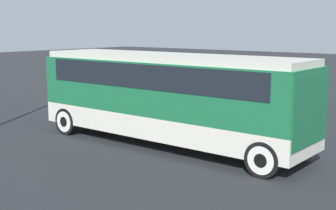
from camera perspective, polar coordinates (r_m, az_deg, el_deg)
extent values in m
plane|color=#26282B|center=(16.64, 0.00, -4.92)|extent=(120.00, 120.00, 0.00)
cube|color=silver|center=(16.46, 0.00, -2.14)|extent=(10.28, 2.52, 0.77)
cube|color=#19663D|center=(16.25, 0.00, 2.28)|extent=(10.28, 2.52, 1.79)
cube|color=black|center=(16.20, 0.00, 3.83)|extent=(9.04, 2.56, 0.81)
cube|color=beige|center=(16.15, 0.00, 5.81)|extent=(10.07, 2.32, 0.22)
cube|color=#19663D|center=(13.74, 16.40, -0.52)|extent=(0.36, 2.42, 2.05)
cylinder|color=black|center=(13.29, 11.49, -6.54)|extent=(1.03, 0.28, 1.03)
cylinder|color=silver|center=(13.29, 11.49, -6.54)|extent=(0.81, 0.30, 0.81)
cylinder|color=black|center=(13.29, 11.49, -6.54)|extent=(0.39, 0.32, 0.39)
cylinder|color=black|center=(15.31, 15.49, -4.56)|extent=(1.03, 0.28, 1.03)
cylinder|color=silver|center=(15.31, 15.49, -4.56)|extent=(0.81, 0.30, 0.81)
cylinder|color=black|center=(15.31, 15.49, -4.56)|extent=(0.39, 0.32, 0.39)
cylinder|color=black|center=(18.63, -12.26, -1.95)|extent=(1.03, 0.28, 1.03)
cylinder|color=silver|center=(18.63, -12.26, -1.95)|extent=(0.81, 0.30, 0.81)
cylinder|color=black|center=(18.63, -12.26, -1.95)|extent=(0.39, 0.32, 0.39)
cylinder|color=black|center=(20.11, -7.17, -0.96)|extent=(1.03, 0.28, 1.03)
cylinder|color=silver|center=(20.11, -7.17, -0.96)|extent=(0.81, 0.30, 0.81)
cylinder|color=black|center=(20.11, -7.17, -0.96)|extent=(0.39, 0.32, 0.39)
cube|color=#7A6B5B|center=(26.00, 3.55, 1.66)|extent=(4.75, 1.75, 0.70)
cube|color=black|center=(26.03, 3.23, 3.04)|extent=(2.47, 1.58, 0.53)
cylinder|color=black|center=(24.34, 6.10, 0.47)|extent=(0.69, 0.22, 0.69)
cylinder|color=black|center=(24.34, 6.10, 0.47)|extent=(0.26, 0.26, 0.26)
cylinder|color=black|center=(25.66, 8.01, 0.90)|extent=(0.69, 0.22, 0.69)
cylinder|color=black|center=(25.66, 8.01, 0.90)|extent=(0.26, 0.26, 0.26)
cylinder|color=black|center=(26.56, -0.77, 1.28)|extent=(0.69, 0.22, 0.69)
cylinder|color=black|center=(26.56, -0.77, 1.28)|extent=(0.26, 0.26, 0.26)
cylinder|color=black|center=(27.78, 1.31, 1.64)|extent=(0.69, 0.22, 0.69)
cylinder|color=black|center=(27.78, 1.31, 1.64)|extent=(0.26, 0.26, 0.26)
cube|color=black|center=(22.70, 5.30, 0.44)|extent=(4.61, 1.79, 0.67)
cube|color=black|center=(22.72, 4.94, 1.95)|extent=(2.39, 1.61, 0.51)
cylinder|color=black|center=(21.11, 8.24, -1.01)|extent=(0.66, 0.22, 0.66)
cylinder|color=black|center=(21.11, 8.24, -1.01)|extent=(0.25, 0.26, 0.25)
cylinder|color=black|center=(22.49, 10.34, -0.42)|extent=(0.66, 0.22, 0.66)
cylinder|color=black|center=(22.49, 10.34, -0.42)|extent=(0.25, 0.26, 0.25)
cylinder|color=black|center=(23.17, 0.39, 0.03)|extent=(0.66, 0.22, 0.66)
cylinder|color=black|center=(23.17, 0.39, 0.03)|extent=(0.25, 0.26, 0.25)
cylinder|color=black|center=(24.43, 2.75, 0.51)|extent=(0.66, 0.22, 0.66)
cylinder|color=black|center=(24.43, 2.75, 0.51)|extent=(0.25, 0.26, 0.25)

